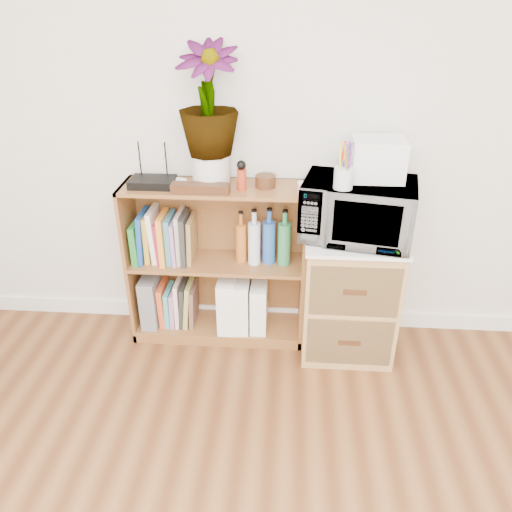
# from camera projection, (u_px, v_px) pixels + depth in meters

# --- Properties ---
(skirting_board) EXTENTS (4.00, 0.02, 0.10)m
(skirting_board) POSITION_uv_depth(u_px,v_px,m) (277.00, 314.00, 3.16)
(skirting_board) COLOR white
(skirting_board) RESTS_ON ground
(bookshelf) EXTENTS (1.00, 0.30, 0.95)m
(bookshelf) POSITION_uv_depth(u_px,v_px,m) (217.00, 264.00, 2.86)
(bookshelf) COLOR brown
(bookshelf) RESTS_ON ground
(wicker_unit) EXTENTS (0.50, 0.45, 0.70)m
(wicker_unit) POSITION_uv_depth(u_px,v_px,m) (348.00, 295.00, 2.80)
(wicker_unit) COLOR #9E7542
(wicker_unit) RESTS_ON ground
(microwave) EXTENTS (0.62, 0.48, 0.31)m
(microwave) POSITION_uv_depth(u_px,v_px,m) (357.00, 210.00, 2.55)
(microwave) COLOR white
(microwave) RESTS_ON wicker_unit
(pen_cup) EXTENTS (0.09, 0.09, 0.10)m
(pen_cup) POSITION_uv_depth(u_px,v_px,m) (343.00, 178.00, 2.36)
(pen_cup) COLOR silver
(pen_cup) RESTS_ON microwave
(small_appliance) EXTENTS (0.26, 0.21, 0.20)m
(small_appliance) POSITION_uv_depth(u_px,v_px,m) (377.00, 159.00, 2.46)
(small_appliance) COLOR white
(small_appliance) RESTS_ON microwave
(router) EXTENTS (0.23, 0.16, 0.04)m
(router) POSITION_uv_depth(u_px,v_px,m) (152.00, 182.00, 2.63)
(router) COLOR black
(router) RESTS_ON bookshelf
(white_bowl) EXTENTS (0.13, 0.13, 0.03)m
(white_bowl) POSITION_uv_depth(u_px,v_px,m) (175.00, 184.00, 2.61)
(white_bowl) COLOR silver
(white_bowl) RESTS_ON bookshelf
(plant_pot) EXTENTS (0.20, 0.20, 0.17)m
(plant_pot) POSITION_uv_depth(u_px,v_px,m) (211.00, 170.00, 2.61)
(plant_pot) COLOR silver
(plant_pot) RESTS_ON bookshelf
(potted_plant) EXTENTS (0.31, 0.31, 0.55)m
(potted_plant) POSITION_uv_depth(u_px,v_px,m) (208.00, 100.00, 2.44)
(potted_plant) COLOR #366E2C
(potted_plant) RESTS_ON plant_pot
(trinket_box) EXTENTS (0.30, 0.07, 0.05)m
(trinket_box) POSITION_uv_depth(u_px,v_px,m) (200.00, 188.00, 2.54)
(trinket_box) COLOR #331B0E
(trinket_box) RESTS_ON bookshelf
(kokeshi_doll) EXTENTS (0.05, 0.05, 0.11)m
(kokeshi_doll) POSITION_uv_depth(u_px,v_px,m) (242.00, 180.00, 2.56)
(kokeshi_doll) COLOR #A92C14
(kokeshi_doll) RESTS_ON bookshelf
(wooden_bowl) EXTENTS (0.11, 0.11, 0.06)m
(wooden_bowl) POSITION_uv_depth(u_px,v_px,m) (266.00, 181.00, 2.61)
(wooden_bowl) COLOR #38220F
(wooden_bowl) RESTS_ON bookshelf
(paint_jars) EXTENTS (0.10, 0.04, 0.05)m
(paint_jars) POSITION_uv_depth(u_px,v_px,m) (307.00, 190.00, 2.51)
(paint_jars) COLOR #CA7095
(paint_jars) RESTS_ON bookshelf
(file_box) EXTENTS (0.09, 0.25, 0.31)m
(file_box) POSITION_uv_depth(u_px,v_px,m) (152.00, 298.00, 3.00)
(file_box) COLOR slate
(file_box) RESTS_ON bookshelf
(magazine_holder_left) EXTENTS (0.11, 0.27, 0.33)m
(magazine_holder_left) POSITION_uv_depth(u_px,v_px,m) (228.00, 301.00, 2.96)
(magazine_holder_left) COLOR white
(magazine_holder_left) RESTS_ON bookshelf
(magazine_holder_mid) EXTENTS (0.10, 0.26, 0.32)m
(magazine_holder_mid) POSITION_uv_depth(u_px,v_px,m) (241.00, 302.00, 2.96)
(magazine_holder_mid) COLOR white
(magazine_holder_mid) RESTS_ON bookshelf
(magazine_holder_right) EXTENTS (0.09, 0.24, 0.29)m
(magazine_holder_right) POSITION_uv_depth(u_px,v_px,m) (259.00, 305.00, 2.96)
(magazine_holder_right) COLOR white
(magazine_holder_right) RESTS_ON bookshelf
(cookbooks) EXTENTS (0.34, 0.20, 0.30)m
(cookbooks) POSITION_uv_depth(u_px,v_px,m) (164.00, 238.00, 2.80)
(cookbooks) COLOR #1E732A
(cookbooks) RESTS_ON bookshelf
(liquor_bottles) EXTENTS (0.31, 0.07, 0.32)m
(liquor_bottles) POSITION_uv_depth(u_px,v_px,m) (264.00, 238.00, 2.76)
(liquor_bottles) COLOR #B55C21
(liquor_bottles) RESTS_ON bookshelf
(lower_books) EXTENTS (0.22, 0.19, 0.29)m
(lower_books) POSITION_uv_depth(u_px,v_px,m) (179.00, 303.00, 3.01)
(lower_books) COLOR #DD5027
(lower_books) RESTS_ON bookshelf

